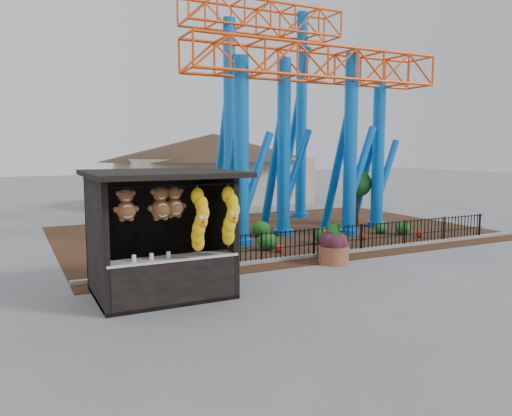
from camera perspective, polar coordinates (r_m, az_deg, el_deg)
name	(u,v)px	position (r m, az deg, el deg)	size (l,w,h in m)	color
ground	(287,290)	(13.13, 3.58, -9.37)	(120.00, 120.00, 0.00)	slate
mulch_bed	(274,232)	(21.85, 2.09, -2.77)	(18.00, 12.00, 0.02)	#331E11
curb	(343,252)	(17.70, 9.92, -4.99)	(18.00, 0.18, 0.12)	gray
prize_booth	(164,236)	(12.45, -10.45, -3.14)	(3.50, 3.40, 3.12)	black
picket_fence	(364,238)	(18.16, 12.24, -3.33)	(12.20, 0.06, 1.00)	black
roller_coaster	(295,84)	(22.46, 4.45, 13.96)	(11.00, 6.37, 10.82)	blue
terracotta_planter	(334,255)	(16.18, 8.86, -5.28)	(0.96, 0.96, 0.57)	brown
planter_foliage	(334,236)	(16.06, 8.90, -3.16)	(0.70, 0.70, 0.64)	#371621
potted_plant	(335,244)	(16.91, 9.05, -4.04)	(0.89, 0.77, 0.98)	#275318
landscaping	(313,234)	(19.80, 6.51, -2.93)	(7.38, 3.91, 0.65)	#174E17
pavilion	(214,157)	(33.27, -4.85, 5.83)	(15.00, 15.00, 4.80)	#BFAD8C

